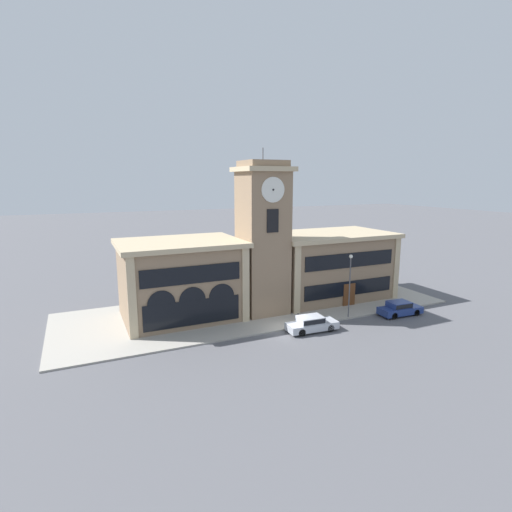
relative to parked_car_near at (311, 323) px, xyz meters
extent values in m
plane|color=#56565B|center=(-1.73, 1.10, -0.73)|extent=(300.00, 300.00, 0.00)
cube|color=#A39E93|center=(-1.73, 7.84, -0.66)|extent=(40.04, 13.46, 0.15)
cube|color=#897056|center=(-1.73, 6.60, 6.36)|extent=(4.28, 4.28, 14.19)
cube|color=tan|center=(-1.73, 6.60, 13.68)|extent=(4.98, 4.98, 0.45)
cube|color=#897056|center=(-1.73, 6.60, 14.20)|extent=(3.94, 3.94, 0.60)
cylinder|color=#4C4C51|center=(-1.73, 6.60, 15.10)|extent=(0.10, 0.10, 1.20)
cylinder|color=silver|center=(-1.73, 4.41, 11.78)|extent=(2.35, 0.10, 2.35)
cylinder|color=black|center=(-1.73, 4.34, 11.78)|extent=(0.19, 0.04, 0.19)
cylinder|color=silver|center=(0.46, 6.60, 11.78)|extent=(0.10, 2.35, 2.35)
cylinder|color=black|center=(0.53, 6.60, 11.78)|extent=(0.04, 0.19, 0.19)
cube|color=black|center=(-1.73, 4.42, 8.90)|extent=(1.20, 0.10, 2.20)
cube|color=#897056|center=(-9.66, 8.51, 2.88)|extent=(10.98, 8.11, 7.23)
cube|color=tan|center=(-9.66, 8.51, 6.73)|extent=(11.68, 8.81, 0.45)
cube|color=tan|center=(-14.79, 4.40, 2.88)|extent=(0.70, 0.16, 7.23)
cube|color=tan|center=(-4.52, 4.40, 2.88)|extent=(0.70, 0.16, 7.23)
cube|color=black|center=(-9.66, 4.42, 4.47)|extent=(9.00, 0.10, 1.59)
cube|color=black|center=(-9.66, 4.42, 1.00)|extent=(8.78, 0.10, 2.31)
cylinder|color=black|center=(-12.40, 4.41, 2.16)|extent=(2.41, 0.06, 2.41)
cylinder|color=black|center=(-9.66, 4.41, 2.16)|extent=(2.41, 0.06, 2.41)
cylinder|color=black|center=(-6.91, 4.41, 2.16)|extent=(2.41, 0.06, 2.41)
cube|color=#897056|center=(7.50, 8.51, 2.80)|extent=(13.58, 8.11, 7.06)
cube|color=tan|center=(7.50, 8.51, 6.56)|extent=(14.28, 8.81, 0.45)
cube|color=tan|center=(1.06, 4.40, 2.80)|extent=(0.70, 0.16, 7.06)
cube|color=tan|center=(13.94, 4.40, 2.80)|extent=(0.70, 0.16, 7.06)
cube|color=black|center=(7.50, 4.42, 4.35)|extent=(11.13, 0.10, 1.55)
cube|color=#5B3319|center=(7.50, 4.41, 0.54)|extent=(1.50, 0.12, 2.54)
cube|color=black|center=(7.50, 4.42, 1.30)|extent=(11.13, 0.10, 1.58)
cube|color=#B2B7C1|center=(0.07, 0.00, -0.22)|extent=(4.76, 2.01, 0.66)
cube|color=#B2B7C1|center=(-0.12, 0.01, 0.39)|extent=(2.32, 1.70, 0.56)
cube|color=black|center=(-0.12, 0.01, 0.39)|extent=(2.24, 1.73, 0.42)
cylinder|color=black|center=(1.56, 0.69, -0.39)|extent=(0.69, 0.26, 0.68)
cylinder|color=black|center=(1.47, -0.85, -0.39)|extent=(0.69, 0.26, 0.68)
cylinder|color=black|center=(-1.33, 0.84, -0.39)|extent=(0.69, 0.26, 0.68)
cylinder|color=black|center=(-1.42, -0.70, -0.39)|extent=(0.69, 0.26, 0.68)
cube|color=navy|center=(10.47, 0.00, -0.21)|extent=(4.53, 2.01, 0.67)
cube|color=navy|center=(10.29, 0.01, 0.42)|extent=(2.21, 1.71, 0.58)
cube|color=black|center=(10.29, 0.01, 0.42)|extent=(2.13, 1.74, 0.43)
cylinder|color=black|center=(11.89, 0.70, -0.39)|extent=(0.70, 0.26, 0.68)
cylinder|color=black|center=(11.80, -0.85, -0.39)|extent=(0.70, 0.26, 0.68)
cylinder|color=black|center=(9.14, 0.84, -0.39)|extent=(0.70, 0.26, 0.68)
cylinder|color=black|center=(9.05, -0.70, -0.39)|extent=(0.70, 0.26, 0.68)
cylinder|color=#4C4C51|center=(5.17, 1.42, 2.35)|extent=(0.12, 0.12, 5.87)
sphere|color=silver|center=(5.17, 1.42, 5.47)|extent=(0.36, 0.36, 0.36)
cylinder|color=black|center=(-0.39, 1.69, -0.13)|extent=(0.18, 0.18, 0.90)
sphere|color=black|center=(-0.39, 1.69, 0.40)|extent=(0.16, 0.16, 0.16)
camera|label=1|loc=(-18.67, -28.88, 12.64)|focal=28.00mm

